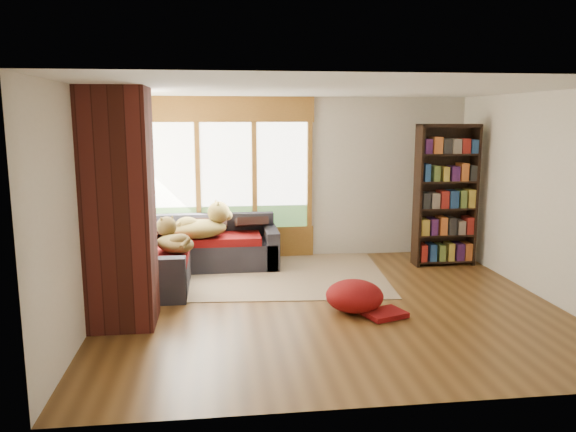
{
  "coord_description": "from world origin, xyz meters",
  "views": [
    {
      "loc": [
        -1.33,
        -6.52,
        2.28
      ],
      "look_at": [
        -0.4,
        0.95,
        0.95
      ],
      "focal_mm": 35.0,
      "sensor_mm": 36.0,
      "label": 1
    }
  ],
  "objects_px": {
    "pouf": "(354,295)",
    "dog_brindle": "(173,236)",
    "brick_chimney": "(119,209)",
    "dog_tan": "(204,221)",
    "sectional_sofa": "(177,253)",
    "area_rug": "(275,275)",
    "bookshelf": "(446,195)"
  },
  "relations": [
    {
      "from": "sectional_sofa",
      "to": "dog_tan",
      "type": "relative_size",
      "value": 2.4
    },
    {
      "from": "dog_brindle",
      "to": "dog_tan",
      "type": "bearing_deg",
      "value": -55.98
    },
    {
      "from": "brick_chimney",
      "to": "area_rug",
      "type": "xyz_separation_m",
      "value": [
        1.86,
        1.73,
        -1.29
      ]
    },
    {
      "from": "pouf",
      "to": "dog_brindle",
      "type": "relative_size",
      "value": 0.87
    },
    {
      "from": "area_rug",
      "to": "pouf",
      "type": "relative_size",
      "value": 4.61
    },
    {
      "from": "pouf",
      "to": "dog_brindle",
      "type": "height_order",
      "value": "dog_brindle"
    },
    {
      "from": "brick_chimney",
      "to": "dog_brindle",
      "type": "xyz_separation_m",
      "value": [
        0.46,
        1.21,
        -0.57
      ]
    },
    {
      "from": "pouf",
      "to": "bookshelf",
      "type": "bearing_deg",
      "value": 45.59
    },
    {
      "from": "area_rug",
      "to": "pouf",
      "type": "distance_m",
      "value": 1.84
    },
    {
      "from": "area_rug",
      "to": "bookshelf",
      "type": "xyz_separation_m",
      "value": [
        2.68,
        0.28,
        1.08
      ]
    },
    {
      "from": "bookshelf",
      "to": "dog_brindle",
      "type": "bearing_deg",
      "value": -168.99
    },
    {
      "from": "bookshelf",
      "to": "dog_brindle",
      "type": "height_order",
      "value": "bookshelf"
    },
    {
      "from": "brick_chimney",
      "to": "sectional_sofa",
      "type": "height_order",
      "value": "brick_chimney"
    },
    {
      "from": "pouf",
      "to": "dog_brindle",
      "type": "distance_m",
      "value": 2.52
    },
    {
      "from": "sectional_sofa",
      "to": "area_rug",
      "type": "distance_m",
      "value": 1.48
    },
    {
      "from": "dog_brindle",
      "to": "brick_chimney",
      "type": "bearing_deg",
      "value": 129.14
    },
    {
      "from": "dog_tan",
      "to": "dog_brindle",
      "type": "relative_size",
      "value": 1.16
    },
    {
      "from": "brick_chimney",
      "to": "dog_brindle",
      "type": "bearing_deg",
      "value": 69.32
    },
    {
      "from": "sectional_sofa",
      "to": "dog_tan",
      "type": "height_order",
      "value": "dog_tan"
    },
    {
      "from": "pouf",
      "to": "dog_tan",
      "type": "height_order",
      "value": "dog_tan"
    },
    {
      "from": "sectional_sofa",
      "to": "dog_brindle",
      "type": "bearing_deg",
      "value": -90.45
    },
    {
      "from": "bookshelf",
      "to": "dog_brindle",
      "type": "distance_m",
      "value": 4.17
    },
    {
      "from": "brick_chimney",
      "to": "dog_tan",
      "type": "xyz_separation_m",
      "value": [
        0.85,
        2.02,
        -0.53
      ]
    },
    {
      "from": "brick_chimney",
      "to": "dog_brindle",
      "type": "height_order",
      "value": "brick_chimney"
    },
    {
      "from": "pouf",
      "to": "dog_brindle",
      "type": "bearing_deg",
      "value": 152.53
    },
    {
      "from": "area_rug",
      "to": "dog_tan",
      "type": "xyz_separation_m",
      "value": [
        -1.01,
        0.29,
        0.77
      ]
    },
    {
      "from": "sectional_sofa",
      "to": "pouf",
      "type": "xyz_separation_m",
      "value": [
        2.2,
        -1.97,
        -0.11
      ]
    },
    {
      "from": "area_rug",
      "to": "bookshelf",
      "type": "relative_size",
      "value": 1.45
    },
    {
      "from": "dog_brindle",
      "to": "area_rug",
      "type": "bearing_deg",
      "value": -99.93
    },
    {
      "from": "area_rug",
      "to": "bookshelf",
      "type": "bearing_deg",
      "value": 5.9
    },
    {
      "from": "dog_brindle",
      "to": "bookshelf",
      "type": "bearing_deg",
      "value": -109.18
    },
    {
      "from": "sectional_sofa",
      "to": "area_rug",
      "type": "height_order",
      "value": "sectional_sofa"
    }
  ]
}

